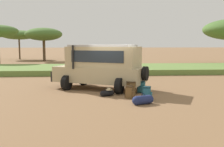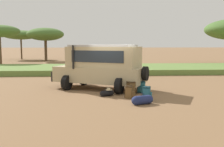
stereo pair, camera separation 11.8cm
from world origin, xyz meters
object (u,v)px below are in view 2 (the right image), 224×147
object	(u,v)px
safari_vehicle	(101,66)
backpack_near_rear_wheel	(141,87)
backpack_outermost	(129,92)
duffel_bag_low_black_case	(107,93)
backpack_cluster_center	(147,94)
duffel_bag_soft_canvas	(142,100)
backpack_beside_front_wheel	(131,88)
acacia_tree_far_left	(21,35)
acacia_tree_centre_back	(45,34)

from	to	relation	value
safari_vehicle	backpack_near_rear_wheel	bearing A→B (deg)	-30.94
safari_vehicle	backpack_outermost	xyz separation A→B (m)	(1.21, -2.53, -1.01)
backpack_outermost	duffel_bag_low_black_case	size ratio (longest dim) A/B	0.84
backpack_cluster_center	duffel_bag_soft_canvas	bearing A→B (deg)	-113.41
safari_vehicle	duffel_bag_low_black_case	world-z (taller)	safari_vehicle
backpack_beside_front_wheel	backpack_outermost	xyz separation A→B (m)	(-0.17, -0.78, -0.04)
backpack_cluster_center	backpack_outermost	distance (m)	0.88
duffel_bag_low_black_case	acacia_tree_far_left	world-z (taller)	acacia_tree_far_left
duffel_bag_soft_canvas	acacia_tree_centre_back	bearing A→B (deg)	107.99
backpack_beside_front_wheel	acacia_tree_far_left	xyz separation A→B (m)	(-13.60, 30.33, 3.56)
backpack_beside_front_wheel	backpack_outermost	distance (m)	0.80
backpack_cluster_center	duffel_bag_low_black_case	distance (m)	2.02
backpack_cluster_center	backpack_near_rear_wheel	world-z (taller)	backpack_cluster_center
backpack_cluster_center	acacia_tree_far_left	distance (m)	34.80
duffel_bag_low_black_case	acacia_tree_far_left	size ratio (longest dim) A/B	0.12
duffel_bag_low_black_case	backpack_outermost	bearing A→B (deg)	-28.29
backpack_outermost	acacia_tree_centre_back	bearing A→B (deg)	108.03
backpack_cluster_center	duffel_bag_low_black_case	xyz separation A→B (m)	(-1.74, 1.01, -0.15)
backpack_cluster_center	acacia_tree_centre_back	size ratio (longest dim) A/B	0.11
backpack_cluster_center	duffel_bag_soft_canvas	distance (m)	0.88
backpack_cluster_center	duffel_bag_low_black_case	bearing A→B (deg)	149.80
backpack_near_rear_wheel	acacia_tree_centre_back	size ratio (longest dim) A/B	0.11
backpack_beside_front_wheel	backpack_near_rear_wheel	bearing A→B (deg)	41.34
backpack_outermost	duffel_bag_soft_canvas	xyz separation A→B (m)	(0.39, -1.27, -0.09)
backpack_cluster_center	safari_vehicle	bearing A→B (deg)	123.03
duffel_bag_low_black_case	acacia_tree_far_left	distance (m)	33.21
backpack_cluster_center	backpack_near_rear_wheel	size ratio (longest dim) A/B	1.02
duffel_bag_soft_canvas	backpack_cluster_center	bearing A→B (deg)	66.59
duffel_bag_low_black_case	acacia_tree_far_left	bearing A→B (deg)	112.11
acacia_tree_far_left	acacia_tree_centre_back	world-z (taller)	acacia_tree_centre_back
backpack_beside_front_wheel	duffel_bag_low_black_case	bearing A→B (deg)	-168.40
duffel_bag_low_black_case	safari_vehicle	bearing A→B (deg)	96.10
backpack_beside_front_wheel	safari_vehicle	bearing A→B (deg)	128.43
backpack_near_rear_wheel	backpack_outermost	xyz separation A→B (m)	(-0.79, -1.32, -0.01)
backpack_beside_front_wheel	backpack_cluster_center	distance (m)	1.37
backpack_near_rear_wheel	duffel_bag_soft_canvas	bearing A→B (deg)	-98.80
acacia_tree_centre_back	backpack_cluster_center	bearing A→B (deg)	-70.88
backpack_near_rear_wheel	acacia_tree_centre_back	bearing A→B (deg)	110.46
backpack_near_rear_wheel	duffel_bag_soft_canvas	distance (m)	2.63
duffel_bag_low_black_case	backpack_near_rear_wheel	bearing A→B (deg)	23.67
backpack_cluster_center	backpack_outermost	bearing A→B (deg)	147.31
duffel_bag_low_black_case	duffel_bag_soft_canvas	world-z (taller)	duffel_bag_soft_canvas
acacia_tree_centre_back	backpack_near_rear_wheel	bearing A→B (deg)	-69.54
backpack_near_rear_wheel	backpack_cluster_center	bearing A→B (deg)	-91.76
safari_vehicle	duffel_bag_low_black_case	size ratio (longest dim) A/B	7.80
duffel_bag_soft_canvas	acacia_tree_centre_back	xyz separation A→B (m)	(-9.18, 28.29, 3.65)
safari_vehicle	backpack_cluster_center	size ratio (longest dim) A/B	8.80
duffel_bag_low_black_case	acacia_tree_far_left	xyz separation A→B (m)	(-12.42, 30.57, 3.73)
duffel_bag_low_black_case	backpack_cluster_center	bearing A→B (deg)	-30.20
backpack_outermost	acacia_tree_centre_back	size ratio (longest dim) A/B	0.11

